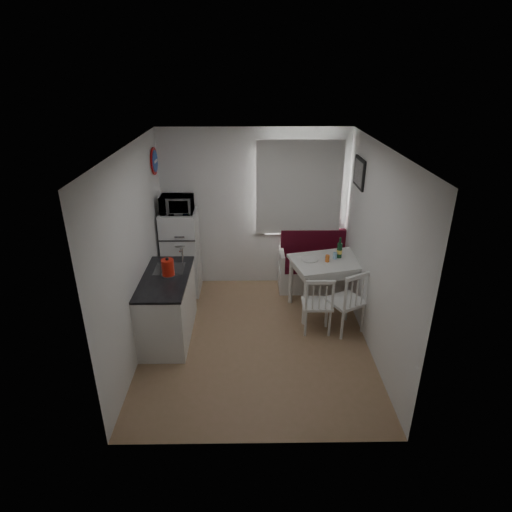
{
  "coord_description": "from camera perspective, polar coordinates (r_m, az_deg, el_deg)",
  "views": [
    {
      "loc": [
        -0.07,
        -4.87,
        3.46
      ],
      "look_at": [
        0.01,
        0.5,
        1.04
      ],
      "focal_mm": 30.0,
      "sensor_mm": 36.0,
      "label": 1
    }
  ],
  "objects": [
    {
      "name": "dining_table",
      "position": [
        6.41,
        9.78,
        -1.3
      ],
      "size": [
        1.25,
        1.01,
        0.82
      ],
      "rotation": [
        0.0,
        0.0,
        0.25
      ],
      "color": "white",
      "rests_on": "floor"
    },
    {
      "name": "picture_frame",
      "position": [
        6.32,
        13.59,
        10.74
      ],
      "size": [
        0.04,
        0.52,
        0.42
      ],
      "primitive_type": "cube",
      "color": "black",
      "rests_on": "wall_right"
    },
    {
      "name": "kitchen_counter",
      "position": [
        5.96,
        -11.7,
        -6.54
      ],
      "size": [
        0.62,
        1.32,
        1.16
      ],
      "color": "white",
      "rests_on": "floor"
    },
    {
      "name": "chair_left",
      "position": [
        5.89,
        8.33,
        -5.78
      ],
      "size": [
        0.41,
        0.39,
        0.47
      ],
      "rotation": [
        0.0,
        0.0,
        -0.01
      ],
      "color": "white",
      "rests_on": "floor"
    },
    {
      "name": "drinking_glass_blue",
      "position": [
        6.41,
        10.49,
        0.04
      ],
      "size": [
        0.06,
        0.06,
        0.1
      ],
      "primitive_type": "cylinder",
      "color": "#8ABDEB",
      "rests_on": "dining_table"
    },
    {
      "name": "wall_back",
      "position": [
        6.96,
        -0.2,
        6.22
      ],
      "size": [
        3.0,
        0.02,
        2.6
      ],
      "primitive_type": "cube",
      "color": "white",
      "rests_on": "floor"
    },
    {
      "name": "floor",
      "position": [
        5.97,
        0.0,
        -11.11
      ],
      "size": [
        3.0,
        3.5,
        0.02
      ],
      "primitive_type": "cube",
      "color": "#997851",
      "rests_on": "ground"
    },
    {
      "name": "wine_bottle",
      "position": [
        6.43,
        11.1,
        1.11
      ],
      "size": [
        0.08,
        0.08,
        0.32
      ],
      "primitive_type": null,
      "color": "#154324",
      "rests_on": "dining_table"
    },
    {
      "name": "curtain",
      "position": [
        6.8,
        5.79,
        8.95
      ],
      "size": [
        1.35,
        0.02,
        1.5
      ],
      "primitive_type": "cube",
      "color": "white",
      "rests_on": "wall_back"
    },
    {
      "name": "plate",
      "position": [
        6.34,
        7.15,
        -0.41
      ],
      "size": [
        0.26,
        0.26,
        0.02
      ],
      "primitive_type": "cylinder",
      "color": "white",
      "rests_on": "dining_table"
    },
    {
      "name": "ceiling",
      "position": [
        4.94,
        0.0,
        14.26
      ],
      "size": [
        3.0,
        3.5,
        0.02
      ],
      "primitive_type": "cube",
      "color": "white",
      "rests_on": "wall_back"
    },
    {
      "name": "drinking_glass_orange",
      "position": [
        6.3,
        9.5,
        -0.33
      ],
      "size": [
        0.06,
        0.06,
        0.1
      ],
      "primitive_type": "cylinder",
      "color": "orange",
      "rests_on": "dining_table"
    },
    {
      "name": "wall_left",
      "position": [
        5.52,
        -15.77,
        0.26
      ],
      "size": [
        0.02,
        3.5,
        2.6
      ],
      "primitive_type": "cube",
      "color": "white",
      "rests_on": "floor"
    },
    {
      "name": "fridge",
      "position": [
        6.94,
        -9.94,
        0.4
      ],
      "size": [
        0.55,
        0.55,
        1.38
      ],
      "primitive_type": "cube",
      "color": "white",
      "rests_on": "floor"
    },
    {
      "name": "wall_sign",
      "position": [
        6.6,
        -13.34,
        12.21
      ],
      "size": [
        0.03,
        0.4,
        0.4
      ],
      "primitive_type": "cylinder",
      "rotation": [
        0.0,
        1.57,
        0.0
      ],
      "color": "#1A459C",
      "rests_on": "wall_left"
    },
    {
      "name": "chair_right",
      "position": [
        5.93,
        12.21,
        -5.28
      ],
      "size": [
        0.6,
        0.61,
        0.51
      ],
      "rotation": [
        0.0,
        0.0,
        0.49
      ],
      "color": "white",
      "rests_on": "floor"
    },
    {
      "name": "window",
      "position": [
        6.88,
        5.71,
        8.71
      ],
      "size": [
        1.22,
        0.06,
        1.47
      ],
      "primitive_type": "cube",
      "color": "white",
      "rests_on": "wall_back"
    },
    {
      "name": "microwave",
      "position": [
        6.61,
        -10.52,
        6.79
      ],
      "size": [
        0.49,
        0.33,
        0.27
      ],
      "primitive_type": "imported",
      "color": "white",
      "rests_on": "fridge"
    },
    {
      "name": "wall_front",
      "position": [
        3.8,
        0.37,
        -10.43
      ],
      "size": [
        3.0,
        0.02,
        2.6
      ],
      "primitive_type": "cube",
      "color": "white",
      "rests_on": "floor"
    },
    {
      "name": "wall_right",
      "position": [
        5.55,
        15.67,
        0.43
      ],
      "size": [
        0.02,
        3.5,
        2.6
      ],
      "primitive_type": "cube",
      "color": "white",
      "rests_on": "floor"
    },
    {
      "name": "bench",
      "position": [
        7.2,
        8.49,
        -1.81
      ],
      "size": [
        1.36,
        0.52,
        0.98
      ],
      "color": "white",
      "rests_on": "floor"
    },
    {
      "name": "kettle",
      "position": [
        5.7,
        -11.67,
        -1.5
      ],
      "size": [
        0.2,
        0.2,
        0.26
      ],
      "primitive_type": "cylinder",
      "color": "red",
      "rests_on": "kitchen_counter"
    }
  ]
}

